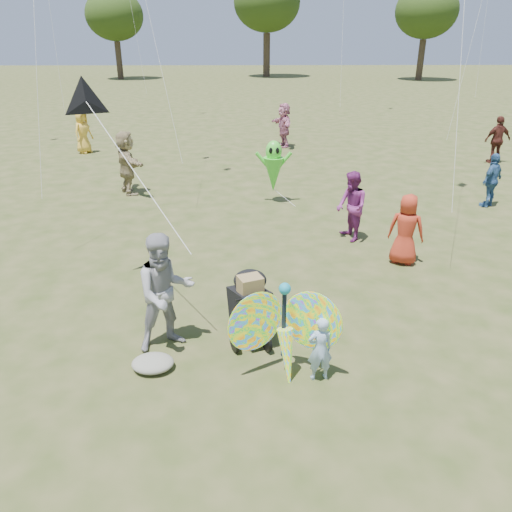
{
  "coord_description": "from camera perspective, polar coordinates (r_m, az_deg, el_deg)",
  "views": [
    {
      "loc": [
        -0.34,
        -5.79,
        4.33
      ],
      "look_at": [
        -0.2,
        1.5,
        1.1
      ],
      "focal_mm": 35.0,
      "sensor_mm": 36.0,
      "label": 1
    }
  ],
  "objects": [
    {
      "name": "ground",
      "position": [
        7.24,
        1.85,
        -12.86
      ],
      "size": [
        160.0,
        160.0,
        0.0
      ],
      "primitive_type": "plane",
      "color": "#51592B",
      "rests_on": "ground"
    },
    {
      "name": "child_girl",
      "position": [
        6.86,
        7.34,
        -10.48
      ],
      "size": [
        0.38,
        0.29,
        0.96
      ],
      "primitive_type": "imported",
      "rotation": [
        0.0,
        0.0,
        3.31
      ],
      "color": "#94B4D2",
      "rests_on": "ground"
    },
    {
      "name": "adult_man",
      "position": [
        7.39,
        -10.33,
        -4.11
      ],
      "size": [
        1.09,
        1.0,
        1.81
      ],
      "primitive_type": "imported",
      "rotation": [
        0.0,
        0.0,
        0.44
      ],
      "color": "#96949A",
      "rests_on": "ground"
    },
    {
      "name": "grey_bag",
      "position": [
        7.34,
        -11.71,
        -11.91
      ],
      "size": [
        0.6,
        0.49,
        0.19
      ],
      "primitive_type": "ellipsoid",
      "color": "gray",
      "rests_on": "ground"
    },
    {
      "name": "crowd_a",
      "position": [
        10.56,
        16.77,
        2.92
      ],
      "size": [
        0.85,
        0.72,
        1.47
      ],
      "primitive_type": "imported",
      "rotation": [
        0.0,
        0.0,
        2.72
      ],
      "color": "#AB301B",
      "rests_on": "ground"
    },
    {
      "name": "crowd_c",
      "position": [
        15.12,
        25.36,
        7.83
      ],
      "size": [
        0.9,
        0.81,
        1.47
      ],
      "primitive_type": "imported",
      "rotation": [
        0.0,
        0.0,
        3.8
      ],
      "color": "#325A89",
      "rests_on": "ground"
    },
    {
      "name": "crowd_d",
      "position": [
        15.31,
        -14.57,
        10.28
      ],
      "size": [
        1.28,
        1.77,
        1.85
      ],
      "primitive_type": "imported",
      "rotation": [
        0.0,
        0.0,
        2.06
      ],
      "color": "#9A885F",
      "rests_on": "ground"
    },
    {
      "name": "crowd_e",
      "position": [
        11.51,
        10.85,
        5.57
      ],
      "size": [
        0.77,
        0.9,
        1.59
      ],
      "primitive_type": "imported",
      "rotation": [
        0.0,
        0.0,
        4.96
      ],
      "color": "#7F2A71",
      "rests_on": "ground"
    },
    {
      "name": "crowd_g",
      "position": [
        21.51,
        -19.18,
        13.21
      ],
      "size": [
        0.86,
        0.96,
        1.64
      ],
      "primitive_type": "imported",
      "rotation": [
        0.0,
        0.0,
        1.03
      ],
      "color": "gold",
      "rests_on": "ground"
    },
    {
      "name": "crowd_h",
      "position": [
        20.66,
        25.88,
        11.86
      ],
      "size": [
        1.05,
        0.57,
        1.7
      ],
      "primitive_type": "imported",
      "rotation": [
        0.0,
        0.0,
        3.31
      ],
      "color": "#481E18",
      "rests_on": "ground"
    },
    {
      "name": "crowd_j",
      "position": [
        21.65,
        3.19,
        14.72
      ],
      "size": [
        1.02,
        1.75,
        1.8
      ],
      "primitive_type": "imported",
      "rotation": [
        0.0,
        0.0,
        5.03
      ],
      "color": "#B86986",
      "rests_on": "ground"
    },
    {
      "name": "jogging_stroller",
      "position": [
        7.62,
        -0.66,
        -5.29
      ],
      "size": [
        0.75,
        1.14,
        1.09
      ],
      "rotation": [
        0.0,
        0.0,
        0.39
      ],
      "color": "black",
      "rests_on": "ground"
    },
    {
      "name": "butterfly_kite",
      "position": [
        6.78,
        3.34,
        -8.75
      ],
      "size": [
        1.74,
        0.75,
        1.6
      ],
      "color": "#ED2541",
      "rests_on": "ground"
    },
    {
      "name": "delta_kite_rig",
      "position": [
        9.11,
        -18.79,
        16.28
      ],
      "size": [
        2.33,
        2.46,
        2.28
      ],
      "color": "black",
      "rests_on": "ground"
    },
    {
      "name": "alien_kite",
      "position": [
        13.99,
        2.01,
        9.96
      ],
      "size": [
        1.12,
        0.69,
        1.74
      ],
      "color": "#49DC33",
      "rests_on": "ground"
    },
    {
      "name": "tree_line",
      "position": [
        51.0,
        3.84,
        26.67
      ],
      "size": [
        91.78,
        33.6,
        10.79
      ],
      "color": "#3A2D21",
      "rests_on": "ground"
    }
  ]
}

